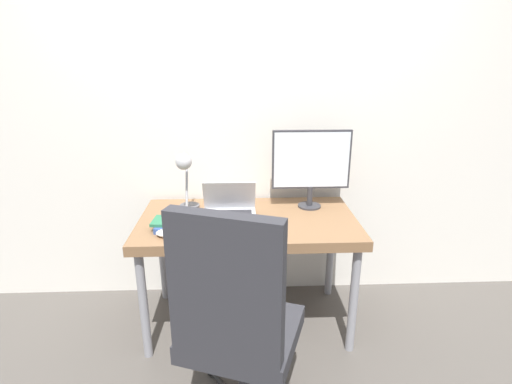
{
  "coord_description": "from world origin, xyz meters",
  "views": [
    {
      "loc": [
        -0.05,
        -1.89,
        1.67
      ],
      "look_at": [
        0.05,
        0.33,
        0.92
      ],
      "focal_mm": 28.0,
      "sensor_mm": 36.0,
      "label": 1
    }
  ],
  "objects_px": {
    "desk_lamp": "(185,173)",
    "game_controller": "(169,233)",
    "laptop": "(229,209)",
    "monitor": "(311,163)",
    "office_chair": "(235,319)",
    "book_stack": "(172,224)"
  },
  "relations": [
    {
      "from": "laptop",
      "to": "book_stack",
      "type": "xyz_separation_m",
      "value": [
        -0.32,
        -0.18,
        -0.02
      ]
    },
    {
      "from": "desk_lamp",
      "to": "game_controller",
      "type": "distance_m",
      "value": 0.41
    },
    {
      "from": "book_stack",
      "to": "office_chair",
      "type": "bearing_deg",
      "value": -62.09
    },
    {
      "from": "desk_lamp",
      "to": "office_chair",
      "type": "bearing_deg",
      "value": -71.56
    },
    {
      "from": "laptop",
      "to": "monitor",
      "type": "xyz_separation_m",
      "value": [
        0.52,
        0.14,
        0.25
      ]
    },
    {
      "from": "monitor",
      "to": "book_stack",
      "type": "height_order",
      "value": "monitor"
    },
    {
      "from": "office_chair",
      "to": "book_stack",
      "type": "height_order",
      "value": "office_chair"
    },
    {
      "from": "monitor",
      "to": "game_controller",
      "type": "height_order",
      "value": "monitor"
    },
    {
      "from": "laptop",
      "to": "book_stack",
      "type": "bearing_deg",
      "value": -151.29
    },
    {
      "from": "monitor",
      "to": "office_chair",
      "type": "distance_m",
      "value": 1.18
    },
    {
      "from": "laptop",
      "to": "monitor",
      "type": "bearing_deg",
      "value": 14.61
    },
    {
      "from": "laptop",
      "to": "game_controller",
      "type": "bearing_deg",
      "value": -138.8
    },
    {
      "from": "office_chair",
      "to": "laptop",
      "type": "bearing_deg",
      "value": 92.51
    },
    {
      "from": "monitor",
      "to": "desk_lamp",
      "type": "xyz_separation_m",
      "value": [
        -0.78,
        -0.09,
        -0.03
      ]
    },
    {
      "from": "laptop",
      "to": "book_stack",
      "type": "relative_size",
      "value": 1.45
    },
    {
      "from": "laptop",
      "to": "office_chair",
      "type": "distance_m",
      "value": 0.88
    },
    {
      "from": "laptop",
      "to": "monitor",
      "type": "distance_m",
      "value": 0.59
    },
    {
      "from": "desk_lamp",
      "to": "game_controller",
      "type": "height_order",
      "value": "desk_lamp"
    },
    {
      "from": "monitor",
      "to": "book_stack",
      "type": "distance_m",
      "value": 0.94
    },
    {
      "from": "laptop",
      "to": "desk_lamp",
      "type": "bearing_deg",
      "value": 170.85
    },
    {
      "from": "game_controller",
      "to": "desk_lamp",
      "type": "bearing_deg",
      "value": 79.6
    },
    {
      "from": "desk_lamp",
      "to": "game_controller",
      "type": "bearing_deg",
      "value": -100.4
    }
  ]
}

